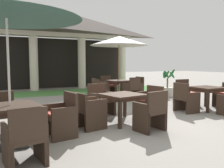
# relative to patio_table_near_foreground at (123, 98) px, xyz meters

# --- Properties ---
(ground_plane) EXTENTS (60.00, 60.00, 0.00)m
(ground_plane) POSITION_rel_patio_table_near_foreground_xyz_m (0.27, -0.32, -0.62)
(ground_plane) COLOR gray
(background_pavilion) EXTENTS (9.47, 2.51, 4.50)m
(background_pavilion) POSITION_rel_patio_table_near_foreground_xyz_m (0.27, 8.36, 2.80)
(background_pavilion) COLOR beige
(background_pavilion) RESTS_ON ground
(lawn_strip) EXTENTS (11.27, 2.31, 0.01)m
(lawn_strip) POSITION_rel_patio_table_near_foreground_xyz_m (0.27, 6.74, -0.62)
(lawn_strip) COLOR #47843D
(lawn_strip) RESTS_ON ground
(patio_table_near_foreground) EXTENTS (1.10, 1.10, 0.72)m
(patio_table_near_foreground) POSITION_rel_patio_table_near_foreground_xyz_m (0.00, 0.00, 0.00)
(patio_table_near_foreground) COLOR #38281E
(patio_table_near_foreground) RESTS_ON ground
(patio_chair_near_foreground_north) EXTENTS (0.72, 0.67, 0.91)m
(patio_chair_near_foreground_north) POSITION_rel_patio_table_near_foreground_xyz_m (-0.19, 0.97, -0.20)
(patio_chair_near_foreground_north) COLOR #38281E
(patio_chair_near_foreground_north) RESTS_ON ground
(patio_chair_near_foreground_east) EXTENTS (0.63, 0.71, 0.86)m
(patio_chair_near_foreground_east) POSITION_rel_patio_table_near_foreground_xyz_m (0.97, 0.19, -0.20)
(patio_chair_near_foreground_east) COLOR #38281E
(patio_chair_near_foreground_east) RESTS_ON ground
(patio_chair_near_foreground_south) EXTENTS (0.69, 0.60, 0.90)m
(patio_chair_near_foreground_south) POSITION_rel_patio_table_near_foreground_xyz_m (0.19, -0.97, -0.20)
(patio_chair_near_foreground_south) COLOR #38281E
(patio_chair_near_foreground_south) RESTS_ON ground
(patio_chair_near_foreground_west) EXTENTS (0.67, 0.64, 0.83)m
(patio_chair_near_foreground_west) POSITION_rel_patio_table_near_foreground_xyz_m (-0.96, -0.19, -0.21)
(patio_chair_near_foreground_west) COLOR #38281E
(patio_chair_near_foreground_west) RESTS_ON ground
(patio_table_mid_left) EXTENTS (0.96, 0.96, 0.74)m
(patio_table_mid_left) POSITION_rel_patio_table_near_foreground_xyz_m (1.98, 4.05, 0.01)
(patio_table_mid_left) COLOR #38281E
(patio_table_mid_left) RESTS_ON ground
(patio_umbrella_mid_left) EXTENTS (2.57, 2.57, 2.74)m
(patio_umbrella_mid_left) POSITION_rel_patio_table_near_foreground_xyz_m (1.98, 4.05, 1.84)
(patio_umbrella_mid_left) COLOR #2D2D2D
(patio_umbrella_mid_left) RESTS_ON ground
(patio_chair_mid_left_north) EXTENTS (0.62, 0.56, 0.89)m
(patio_chair_mid_left_north) POSITION_rel_patio_table_near_foreground_xyz_m (1.88, 5.02, -0.22)
(patio_chair_mid_left_north) COLOR #38281E
(patio_chair_mid_left_north) RESTS_ON ground
(patio_chair_mid_left_south) EXTENTS (0.60, 0.62, 0.93)m
(patio_chair_mid_left_south) POSITION_rel_patio_table_near_foreground_xyz_m (2.08, 3.08, -0.20)
(patio_chair_mid_left_south) COLOR #38281E
(patio_chair_mid_left_south) RESTS_ON ground
(patio_chair_mid_left_west) EXTENTS (0.58, 0.69, 0.84)m
(patio_chair_mid_left_west) POSITION_rel_patio_table_near_foreground_xyz_m (1.01, 3.95, -0.20)
(patio_chair_mid_left_west) COLOR #38281E
(patio_chair_mid_left_west) RESTS_ON ground
(patio_chair_mid_left_east) EXTENTS (0.61, 0.66, 0.86)m
(patio_chair_mid_left_east) POSITION_rel_patio_table_near_foreground_xyz_m (2.95, 4.15, -0.23)
(patio_chair_mid_left_east) COLOR #38281E
(patio_chair_mid_left_east) RESTS_ON ground
(patio_table_mid_right) EXTENTS (1.08, 1.08, 0.75)m
(patio_table_mid_right) POSITION_rel_patio_table_near_foreground_xyz_m (-2.63, -0.65, 0.02)
(patio_table_mid_right) COLOR #38281E
(patio_table_mid_right) RESTS_ON ground
(patio_umbrella_mid_right) EXTENTS (2.61, 2.61, 2.66)m
(patio_umbrella_mid_right) POSITION_rel_patio_table_near_foreground_xyz_m (-2.63, -0.65, 1.78)
(patio_umbrella_mid_right) COLOR #2D2D2D
(patio_umbrella_mid_right) RESTS_ON ground
(patio_chair_mid_right_north) EXTENTS (0.71, 0.62, 0.87)m
(patio_chair_mid_right_north) POSITION_rel_patio_table_near_foreground_xyz_m (-2.79, 0.30, -0.21)
(patio_chair_mid_right_north) COLOR #38281E
(patio_chair_mid_right_north) RESTS_ON ground
(patio_chair_mid_right_south) EXTENTS (0.63, 0.66, 0.89)m
(patio_chair_mid_right_south) POSITION_rel_patio_table_near_foreground_xyz_m (-2.47, -1.60, -0.23)
(patio_chair_mid_right_south) COLOR #38281E
(patio_chair_mid_right_south) RESTS_ON ground
(patio_chair_mid_right_east) EXTENTS (0.64, 0.68, 0.90)m
(patio_chair_mid_right_east) POSITION_rel_patio_table_near_foreground_xyz_m (-1.68, -0.49, -0.20)
(patio_chair_mid_right_east) COLOR #38281E
(patio_chair_mid_right_east) RESTS_ON ground
(patio_table_far_back) EXTENTS (0.87, 0.87, 0.74)m
(patio_table_far_back) POSITION_rel_patio_table_near_foreground_xyz_m (3.21, 0.23, 0.00)
(patio_table_far_back) COLOR #38281E
(patio_table_far_back) RESTS_ON ground
(patio_chair_far_back_west) EXTENTS (0.52, 0.63, 0.90)m
(patio_chair_far_back_west) POSITION_rel_patio_table_near_foreground_xyz_m (2.30, 0.23, -0.21)
(patio_chair_far_back_west) COLOR #38281E
(patio_chair_far_back_west) RESTS_ON ground
(patio_chair_far_back_north) EXTENTS (0.61, 0.59, 0.91)m
(patio_chair_far_back_north) POSITION_rel_patio_table_near_foreground_xyz_m (3.21, 1.15, -0.22)
(patio_chair_far_back_north) COLOR #38281E
(patio_chair_far_back_north) RESTS_ON ground
(potted_palm_right_edge) EXTENTS (0.61, 0.62, 1.27)m
(potted_palm_right_edge) POSITION_rel_patio_table_near_foreground_xyz_m (4.02, 3.18, -0.29)
(potted_palm_right_edge) COLOR #B2AD9E
(potted_palm_right_edge) RESTS_ON ground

